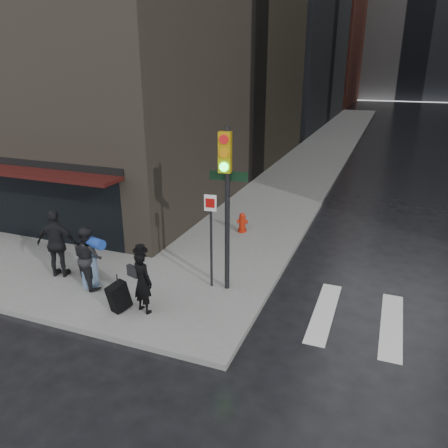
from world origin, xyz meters
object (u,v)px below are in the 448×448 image
at_px(man_overcoat, 138,284).
at_px(fire_hydrant, 242,223).
at_px(man_greycoat, 57,244).
at_px(traffic_light, 225,189).
at_px(man_jeans, 88,257).

bearing_deg(man_overcoat, fire_hydrant, -77.35).
distance_m(man_greycoat, traffic_light, 5.10).
relative_size(man_overcoat, man_greycoat, 0.90).
bearing_deg(man_overcoat, man_jeans, -0.05).
bearing_deg(fire_hydrant, man_jeans, -115.19).
height_order(man_overcoat, fire_hydrant, man_overcoat).
xyz_separation_m(man_jeans, man_greycoat, (-1.19, 0.20, 0.12)).
distance_m(man_overcoat, man_greycoat, 3.22).
bearing_deg(man_overcoat, traffic_light, -112.99).
height_order(man_jeans, fire_hydrant, man_jeans).
distance_m(man_overcoat, traffic_light, 3.14).
bearing_deg(traffic_light, fire_hydrant, 95.76).
distance_m(man_overcoat, man_jeans, 2.02).
xyz_separation_m(man_jeans, fire_hydrant, (2.53, 5.37, -0.55)).
distance_m(man_jeans, traffic_light, 4.14).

